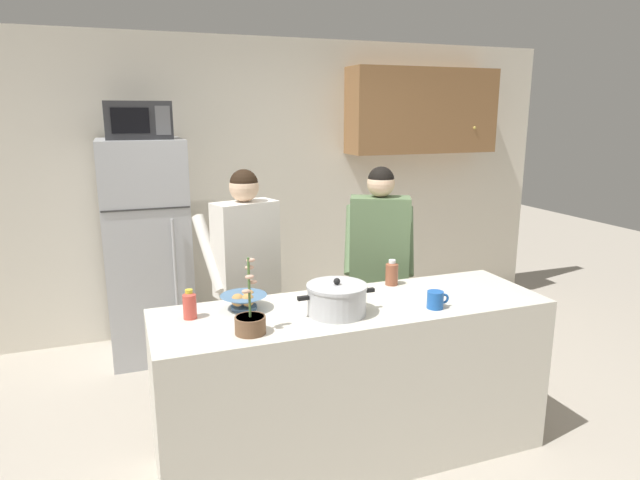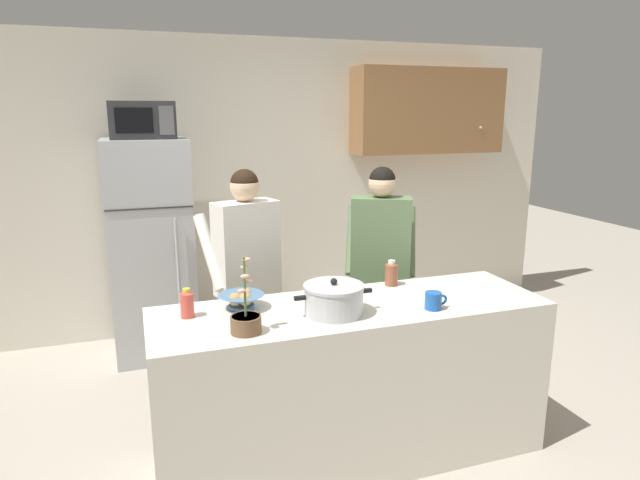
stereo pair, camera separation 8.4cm
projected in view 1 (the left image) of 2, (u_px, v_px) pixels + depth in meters
ground_plane at (352, 453)px, 3.24m from camera, size 14.00×14.00×0.00m
back_wall_unit at (284, 172)px, 5.08m from camera, size 6.00×0.48×2.60m
kitchen_island at (353, 381)px, 3.14m from camera, size 2.19×0.68×0.92m
refrigerator at (147, 250)px, 4.40m from camera, size 0.64×0.68×1.76m
microwave at (138, 120)px, 4.14m from camera, size 0.48×0.37×0.28m
person_near_pot at (246, 262)px, 3.60m from camera, size 0.57×0.52×1.61m
person_by_sink at (379, 254)px, 3.84m from camera, size 0.60×0.56×1.60m
cooking_pot at (337, 299)px, 2.89m from camera, size 0.43×0.32×0.20m
coffee_mug at (436, 300)px, 2.98m from camera, size 0.13×0.09×0.10m
bread_bowl at (244, 300)px, 2.96m from camera, size 0.25×0.25×0.10m
bottle_near_edge at (190, 304)px, 2.83m from camera, size 0.07×0.07×0.16m
bottle_mid_counter at (392, 273)px, 3.38m from camera, size 0.08×0.08×0.16m
potted_orchid at (250, 321)px, 2.64m from camera, size 0.15×0.15×0.38m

